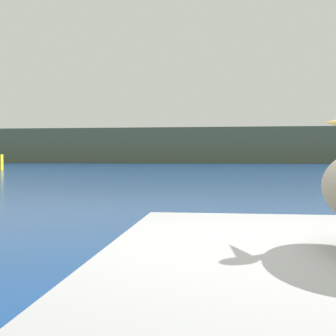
# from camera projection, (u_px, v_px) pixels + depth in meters

# --- Properties ---
(hillside_backdrop) EXTENTS (140.00, 16.39, 6.31)m
(hillside_backdrop) POSITION_uv_depth(u_px,v_px,m) (223.00, 146.00, 84.65)
(hillside_backdrop) COLOR #5B664C
(hillside_backdrop) RESTS_ON ground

